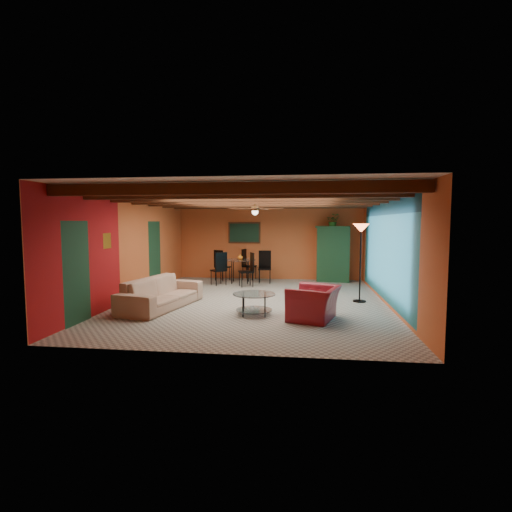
# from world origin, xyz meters

# --- Properties ---
(room) EXTENTS (6.52, 8.01, 2.71)m
(room) POSITION_xyz_m (0.00, 0.11, 2.36)
(room) COLOR #9B968A
(room) RESTS_ON ground
(sofa) EXTENTS (1.41, 2.58, 0.71)m
(sofa) POSITION_xyz_m (-2.10, -1.00, 0.36)
(sofa) COLOR #A37F69
(sofa) RESTS_ON ground
(armchair) EXTENTS (1.21, 1.30, 0.70)m
(armchair) POSITION_xyz_m (1.46, -1.69, 0.35)
(armchair) COLOR maroon
(armchair) RESTS_ON ground
(coffee_table) EXTENTS (1.04, 1.04, 0.48)m
(coffee_table) POSITION_xyz_m (0.16, -1.41, 0.24)
(coffee_table) COLOR white
(coffee_table) RESTS_ON ground
(dining_table) EXTENTS (2.23, 2.23, 1.08)m
(dining_table) POSITION_xyz_m (-0.89, 2.98, 0.54)
(dining_table) COLOR silver
(dining_table) RESTS_ON ground
(armoire) EXTENTS (1.11, 0.67, 1.83)m
(armoire) POSITION_xyz_m (2.20, 3.70, 0.92)
(armoire) COLOR brown
(armoire) RESTS_ON ground
(floor_lamp) EXTENTS (0.54, 0.54, 2.00)m
(floor_lamp) POSITION_xyz_m (2.65, 0.28, 1.00)
(floor_lamp) COLOR black
(floor_lamp) RESTS_ON ground
(ceiling_fan) EXTENTS (1.50, 1.50, 0.44)m
(ceiling_fan) POSITION_xyz_m (0.00, 0.00, 2.36)
(ceiling_fan) COLOR #472614
(ceiling_fan) RESTS_ON ceiling
(painting) EXTENTS (1.05, 0.03, 0.65)m
(painting) POSITION_xyz_m (-0.90, 3.96, 1.65)
(painting) COLOR black
(painting) RESTS_ON wall_back
(potted_plant) EXTENTS (0.46, 0.41, 0.47)m
(potted_plant) POSITION_xyz_m (2.20, 3.70, 2.07)
(potted_plant) COLOR #26661E
(potted_plant) RESTS_ON armoire
(vase) EXTENTS (0.18, 0.18, 0.19)m
(vase) POSITION_xyz_m (-0.89, 2.98, 1.17)
(vase) COLOR orange
(vase) RESTS_ON dining_table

